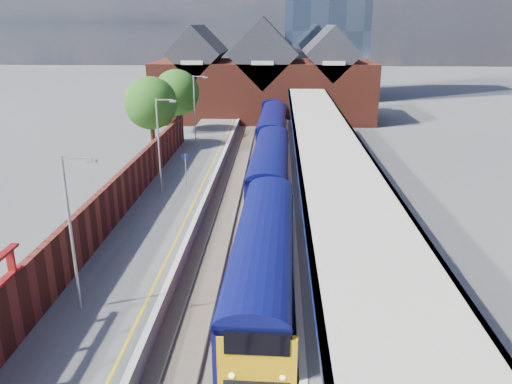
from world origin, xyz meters
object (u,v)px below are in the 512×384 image
lamp_post_b (73,226)px  parked_car_dark (393,324)px  lamp_post_d (196,105)px  platform_sign (186,164)px  train (272,141)px  lamp_post_c (160,140)px  parked_car_blue (415,288)px

lamp_post_b → parked_car_dark: (13.21, -1.46, -3.39)m
lamp_post_d → platform_sign: bearing=-84.4°
lamp_post_b → lamp_post_d: size_ratio=1.00×
lamp_post_b → lamp_post_d: same height
lamp_post_d → parked_car_dark: (13.21, -33.46, -3.39)m
platform_sign → parked_car_dark: bearing=-58.7°
train → lamp_post_c: bearing=-122.2°
lamp_post_d → lamp_post_b: bearing=-90.0°
parked_car_dark → parked_car_blue: 3.39m
lamp_post_c → parked_car_dark: (13.21, -17.46, -3.39)m
parked_car_dark → lamp_post_b: bearing=62.5°
platform_sign → lamp_post_d: bearing=95.6°
train → parked_car_dark: (5.35, -29.95, -0.52)m
train → platform_sign: 12.35m
lamp_post_c → parked_car_blue: bearing=-44.3°
train → lamp_post_d: lamp_post_d is taller
parked_car_blue → parked_car_dark: bearing=131.2°
parked_car_dark → parked_car_blue: parked_car_dark is taller
lamp_post_c → lamp_post_d: same height
lamp_post_b → platform_sign: 18.20m
platform_sign → parked_car_blue: bearing=-50.8°
lamp_post_b → lamp_post_d: 32.00m
lamp_post_d → parked_car_blue: 34.06m
lamp_post_c → parked_car_blue: 20.99m
lamp_post_c → platform_sign: (1.36, 2.00, -2.30)m
lamp_post_d → platform_sign: lamp_post_d is taller
train → lamp_post_b: lamp_post_b is taller
lamp_post_b → parked_car_blue: bearing=5.9°
lamp_post_b → lamp_post_c: same height
lamp_post_c → lamp_post_d: bearing=90.0°
train → lamp_post_c: lamp_post_c is taller
lamp_post_b → lamp_post_c: 16.00m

